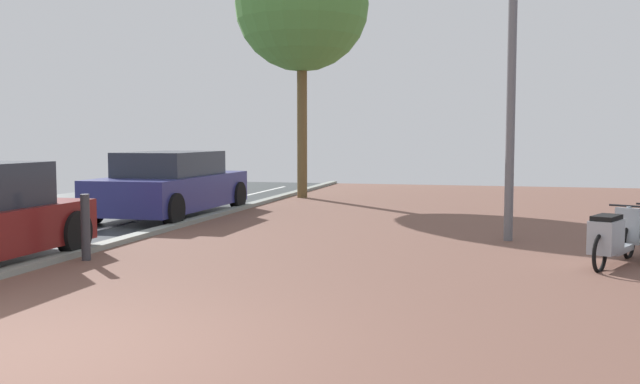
# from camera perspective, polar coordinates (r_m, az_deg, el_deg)

# --- Properties ---
(ground) EXTENTS (21.00, 40.00, 0.13)m
(ground) POSITION_cam_1_polar(r_m,az_deg,el_deg) (5.02, -8.77, -15.10)
(ground) COLOR #323737
(scooter_far) EXTENTS (0.90, 1.62, 0.76)m
(scooter_far) POSITION_cam_1_polar(r_m,az_deg,el_deg) (9.76, 22.54, -3.42)
(scooter_far) COLOR black
(scooter_far) RESTS_ON ground
(parked_car_far) EXTENTS (1.87, 4.35, 1.34)m
(parked_car_far) POSITION_cam_1_polar(r_m,az_deg,el_deg) (15.10, -11.92, 0.56)
(parked_car_far) COLOR navy
(parked_car_far) RESTS_ON ground
(lamp_post) EXTENTS (0.20, 0.52, 5.79)m
(lamp_post) POSITION_cam_1_polar(r_m,az_deg,el_deg) (11.65, 15.31, 12.02)
(lamp_post) COLOR slate
(lamp_post) RESTS_ON ground
(street_tree) EXTENTS (3.59, 3.59, 6.99)m
(street_tree) POSITION_cam_1_polar(r_m,az_deg,el_deg) (19.45, -1.48, 14.94)
(street_tree) COLOR brown
(street_tree) RESTS_ON ground
(bollard_far) EXTENTS (0.12, 0.12, 0.89)m
(bollard_far) POSITION_cam_1_polar(r_m,az_deg,el_deg) (9.93, -18.45, -2.73)
(bollard_far) COLOR #38383D
(bollard_far) RESTS_ON ground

